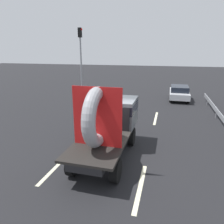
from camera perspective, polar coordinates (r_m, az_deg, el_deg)
The scene contains 9 objects.
ground_plane at distance 9.92m, azimuth 0.91°, elevation -11.30°, with size 120.00×120.00×0.00m, color black.
flatbed_truck at distance 9.48m, azimuth -0.65°, elevation -2.03°, with size 2.02×5.20×3.39m.
distant_sedan at distance 21.36m, azimuth 17.90°, elevation 5.14°, with size 1.78×4.15×1.35m.
traffic_light at distance 22.03m, azimuth -8.53°, elevation 15.53°, with size 0.42×0.36×6.77m.
guardrail at distance 14.65m, azimuth 28.07°, elevation -1.76°, with size 0.10×15.33×0.71m.
lane_dash_left_near at distance 9.04m, azimuth -15.77°, elevation -14.94°, with size 2.23×0.16×0.01m, color beige.
lane_dash_left_far at distance 15.35m, azimuth -1.54°, elevation -1.07°, with size 2.35×0.16×0.01m, color beige.
lane_dash_right_near at distance 7.88m, azimuth 7.74°, elevation -19.54°, with size 2.82×0.16×0.01m, color beige.
lane_dash_right_far at distance 15.18m, azimuth 11.86°, elevation -1.62°, with size 3.00×0.16×0.01m, color beige.
Camera 1 is at (2.15, -8.51, 4.61)m, focal length 33.46 mm.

